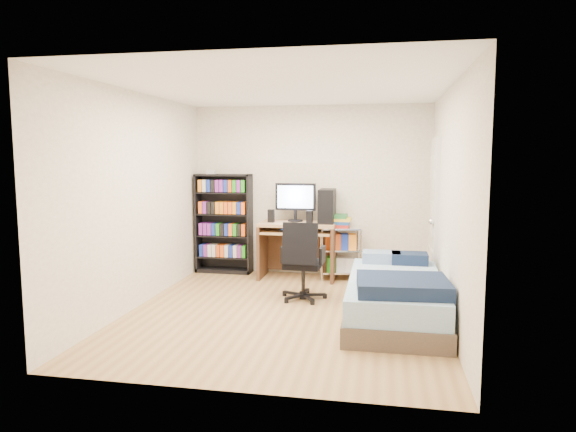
% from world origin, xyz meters
% --- Properties ---
extents(room, '(3.58, 4.08, 2.58)m').
position_xyz_m(room, '(0.00, 0.00, 1.25)').
color(room, tan).
rests_on(room, ground).
extents(media_shelf, '(0.84, 0.28, 1.56)m').
position_xyz_m(media_shelf, '(-1.29, 1.84, 0.77)').
color(media_shelf, black).
rests_on(media_shelf, room).
extents(computer_desk, '(1.09, 0.63, 1.37)m').
position_xyz_m(computer_desk, '(-0.02, 1.71, 0.74)').
color(computer_desk, tan).
rests_on(computer_desk, room).
extents(office_chair, '(0.61, 0.61, 0.98)m').
position_xyz_m(office_chair, '(0.12, 0.55, 0.31)').
color(office_chair, black).
rests_on(office_chair, room).
extents(wire_cart, '(0.63, 0.50, 0.92)m').
position_xyz_m(wire_cart, '(0.48, 1.76, 0.60)').
color(wire_cart, silver).
rests_on(wire_cart, room).
extents(bed, '(1.02, 2.05, 0.58)m').
position_xyz_m(bed, '(1.22, -0.01, 0.26)').
color(bed, brown).
rests_on(bed, room).
extents(door, '(0.12, 0.80, 2.00)m').
position_xyz_m(door, '(1.72, 1.35, 1.00)').
color(door, silver).
rests_on(door, room).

